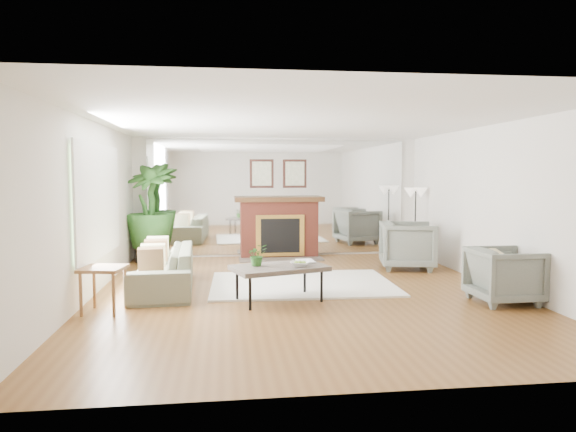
{
  "coord_description": "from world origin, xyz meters",
  "views": [
    {
      "loc": [
        -1.14,
        -7.33,
        1.73
      ],
      "look_at": [
        -0.15,
        0.6,
        1.08
      ],
      "focal_mm": 32.0,
      "sensor_mm": 36.0,
      "label": 1
    }
  ],
  "objects": [
    {
      "name": "ground",
      "position": [
        0.0,
        0.0,
        0.0
      ],
      "size": [
        7.0,
        7.0,
        0.0
      ],
      "primitive_type": "plane",
      "color": "brown",
      "rests_on": "ground"
    },
    {
      "name": "wall_left",
      "position": [
        -2.99,
        0.0,
        1.25
      ],
      "size": [
        0.02,
        7.0,
        2.5
      ],
      "primitive_type": "cube",
      "color": "silver",
      "rests_on": "ground"
    },
    {
      "name": "wall_right",
      "position": [
        2.99,
        0.0,
        1.25
      ],
      "size": [
        0.02,
        7.0,
        2.5
      ],
      "primitive_type": "cube",
      "color": "silver",
      "rests_on": "ground"
    },
    {
      "name": "wall_back",
      "position": [
        0.0,
        3.49,
        1.25
      ],
      "size": [
        6.0,
        0.02,
        2.5
      ],
      "primitive_type": "cube",
      "color": "silver",
      "rests_on": "ground"
    },
    {
      "name": "mirror_panel",
      "position": [
        0.0,
        3.47,
        1.25
      ],
      "size": [
        5.4,
        0.04,
        2.4
      ],
      "primitive_type": "cube",
      "color": "silver",
      "rests_on": "wall_back"
    },
    {
      "name": "window_panel",
      "position": [
        -2.96,
        0.4,
        1.35
      ],
      "size": [
        0.04,
        2.4,
        1.5
      ],
      "primitive_type": "cube",
      "color": "#B2E09E",
      "rests_on": "wall_left"
    },
    {
      "name": "fireplace",
      "position": [
        0.0,
        3.26,
        0.66
      ],
      "size": [
        1.85,
        0.83,
        2.05
      ],
      "color": "maroon",
      "rests_on": "ground"
    },
    {
      "name": "area_rug",
      "position": [
        0.07,
        0.53,
        0.02
      ],
      "size": [
        2.88,
        2.09,
        0.03
      ],
      "primitive_type": "cube",
      "rotation": [
        0.0,
        0.0,
        -0.03
      ],
      "color": "white",
      "rests_on": "ground"
    },
    {
      "name": "coffee_table",
      "position": [
        -0.4,
        -0.49,
        0.45
      ],
      "size": [
        1.39,
        1.06,
        0.49
      ],
      "rotation": [
        0.0,
        0.0,
        0.3
      ],
      "color": "#564D44",
      "rests_on": "ground"
    },
    {
      "name": "sofa",
      "position": [
        -2.06,
        0.47,
        0.32
      ],
      "size": [
        0.96,
        2.22,
        0.64
      ],
      "primitive_type": "imported",
      "rotation": [
        0.0,
        0.0,
        -1.52
      ],
      "color": "gray",
      "rests_on": "ground"
    },
    {
      "name": "armchair_back",
      "position": [
        2.2,
        1.66,
        0.44
      ],
      "size": [
        1.14,
        1.12,
        0.87
      ],
      "primitive_type": "imported",
      "rotation": [
        0.0,
        0.0,
        1.35
      ],
      "color": "gray",
      "rests_on": "ground"
    },
    {
      "name": "armchair_front",
      "position": [
        2.6,
        -0.93,
        0.38
      ],
      "size": [
        0.84,
        0.81,
        0.75
      ],
      "primitive_type": "imported",
      "rotation": [
        0.0,
        0.0,
        1.58
      ],
      "color": "gray",
      "rests_on": "ground"
    },
    {
      "name": "side_table",
      "position": [
        -2.65,
        -0.76,
        0.48
      ],
      "size": [
        0.58,
        0.58,
        0.58
      ],
      "rotation": [
        0.0,
        0.0,
        -0.16
      ],
      "color": "brown",
      "rests_on": "ground"
    },
    {
      "name": "potted_ficus",
      "position": [
        -2.6,
        3.02,
        1.04
      ],
      "size": [
        1.21,
        1.21,
        1.95
      ],
      "color": "black",
      "rests_on": "ground"
    },
    {
      "name": "floor_lamp",
      "position": [
        2.7,
        2.6,
        1.25
      ],
      "size": [
        0.48,
        0.26,
        1.47
      ],
      "color": "black",
      "rests_on": "ground"
    },
    {
      "name": "tabletop_plant",
      "position": [
        -0.7,
        -0.45,
        0.64
      ],
      "size": [
        0.32,
        0.29,
        0.3
      ],
      "primitive_type": "imported",
      "rotation": [
        0.0,
        0.0,
        0.26
      ],
      "color": "#326224",
      "rests_on": "coffee_table"
    },
    {
      "name": "fruit_bowl",
      "position": [
        -0.13,
        -0.56,
        0.53
      ],
      "size": [
        0.32,
        0.32,
        0.06
      ],
      "primitive_type": "imported",
      "rotation": [
        0.0,
        0.0,
        -0.28
      ],
      "color": "brown",
      "rests_on": "coffee_table"
    },
    {
      "name": "book",
      "position": [
        -0.12,
        -0.25,
        0.51
      ],
      "size": [
        0.25,
        0.33,
        0.02
      ],
      "primitive_type": "imported",
      "rotation": [
        0.0,
        0.0,
        0.08
      ],
      "color": "brown",
      "rests_on": "coffee_table"
    }
  ]
}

